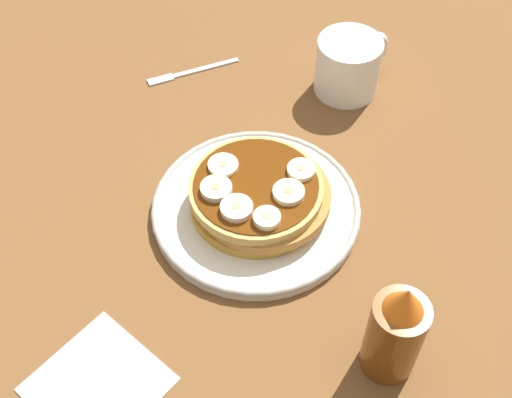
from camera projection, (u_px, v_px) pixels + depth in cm
name	position (u px, v px, depth cm)	size (l,w,h in cm)	color
ground_plane	(256.00, 220.00, 77.36)	(140.00, 140.00, 3.00)	brown
plate	(256.00, 208.00, 75.57)	(23.62, 23.62, 1.51)	silver
pancake_stack	(256.00, 196.00, 73.74)	(15.84, 15.56, 3.70)	#BD8A31
banana_slice_0	(267.00, 218.00, 69.00)	(2.88, 2.88, 1.00)	#FCF1C1
banana_slice_1	(223.00, 166.00, 73.83)	(3.39, 3.39, 0.73)	#FBE6B3
banana_slice_2	(301.00, 170.00, 73.34)	(3.14, 3.14, 0.83)	#ECF4B9
banana_slice_3	(216.00, 189.00, 71.53)	(3.43, 3.43, 0.98)	beige
banana_slice_4	(237.00, 209.00, 69.81)	(3.47, 3.47, 1.02)	#FEE4C4
banana_slice_5	(289.00, 193.00, 71.28)	(3.44, 3.44, 0.88)	#FCEFBC
coffee_mug	(350.00, 64.00, 86.66)	(11.42, 8.34, 7.59)	white
napkin	(98.00, 384.00, 63.00)	(11.00, 11.00, 0.30)	white
fork	(188.00, 72.00, 91.31)	(12.68, 4.91, 0.50)	silver
syrup_bottle	(395.00, 332.00, 60.23)	(5.20, 5.20, 12.83)	brown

